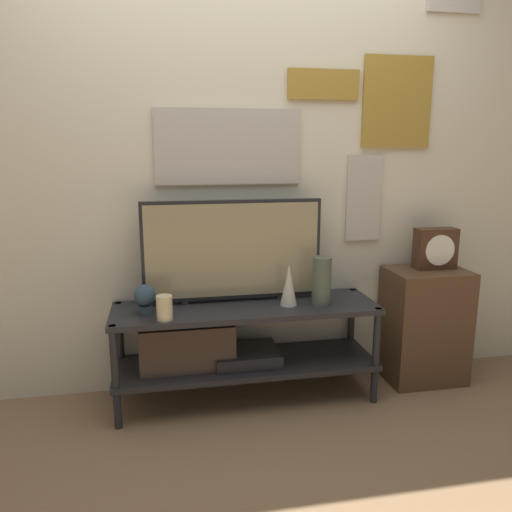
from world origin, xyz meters
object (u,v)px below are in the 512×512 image
vase_slim_bronze (289,285)px  candle_jar (164,308)px  television (233,250)px  mantel_clock (435,249)px  vase_tall_ceramic (322,281)px  decorative_bust (145,297)px

vase_slim_bronze → candle_jar: 0.68m
television → vase_slim_bronze: bearing=-23.6°
candle_jar → mantel_clock: size_ratio=0.52×
vase_tall_ceramic → candle_jar: bearing=-173.9°
vase_tall_ceramic → mantel_clock: 0.77m
vase_slim_bronze → candle_jar: vase_slim_bronze is taller
television → vase_tall_ceramic: 0.51m
vase_tall_ceramic → mantel_clock: (0.74, 0.13, 0.13)m
decorative_bust → television: bearing=14.8°
candle_jar → vase_tall_ceramic: bearing=6.1°
decorative_bust → vase_slim_bronze: bearing=0.1°
television → decorative_bust: 0.54m
vase_tall_ceramic → candle_jar: vase_tall_ceramic is taller
vase_slim_bronze → mantel_clock: size_ratio=0.93×
vase_tall_ceramic → decorative_bust: 0.95m
television → vase_tall_ceramic: (0.47, -0.15, -0.16)m
mantel_clock → candle_jar: bearing=-172.1°
decorative_bust → mantel_clock: size_ratio=0.64×
vase_slim_bronze → vase_tall_ceramic: bearing=-8.4°
candle_jar → mantel_clock: 1.62m
candle_jar → mantel_clock: mantel_clock is taller
vase_slim_bronze → decorative_bust: (-0.77, -0.00, -0.02)m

